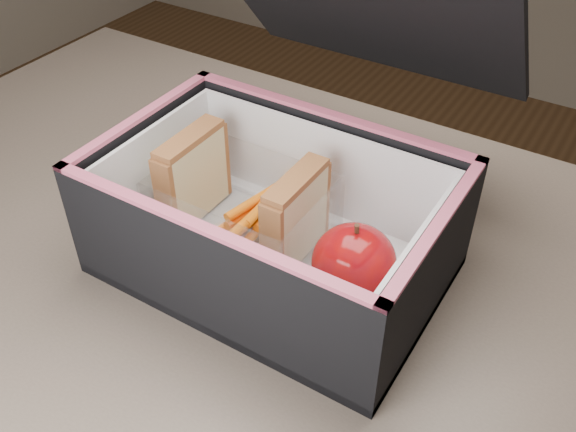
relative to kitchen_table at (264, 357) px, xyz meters
The scene contains 8 objects.
kitchen_table is the anchor object (origin of this frame).
lunch_bag 0.17m from the kitchen_table, 105.56° to the left, with size 0.33×0.36×0.29m.
plastic_tub 0.16m from the kitchen_table, 135.94° to the left, with size 0.17×0.12×0.07m, color white, non-canonical shape.
sandwich_left 0.21m from the kitchen_table, 154.76° to the left, with size 0.02×0.09×0.10m.
sandwich_right 0.17m from the kitchen_table, 86.88° to the left, with size 0.02×0.09×0.10m.
carrot_sticks 0.15m from the kitchen_table, 127.25° to the left, with size 0.05×0.14×0.03m.
paper_napkin 0.14m from the kitchen_table, 27.83° to the left, with size 0.07×0.07×0.01m, color white.
red_apple 0.17m from the kitchen_table, 25.23° to the left, with size 0.09×0.09×0.08m.
Camera 1 is at (0.25, -0.35, 1.21)m, focal length 40.00 mm.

